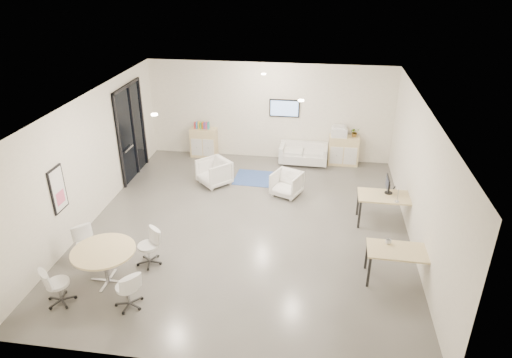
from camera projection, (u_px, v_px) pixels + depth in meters
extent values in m
cube|color=#53504B|center=(248.00, 238.00, 11.82)|extent=(8.00, 9.00, 0.80)
cube|color=white|center=(246.00, 86.00, 10.07)|extent=(8.00, 9.00, 0.80)
cube|color=white|center=(271.00, 108.00, 15.30)|extent=(8.00, 0.80, 3.20)
cube|color=white|center=(192.00, 308.00, 6.59)|extent=(8.00, 0.80, 3.20)
cube|color=white|center=(75.00, 158.00, 11.51)|extent=(0.80, 9.00, 3.20)
cube|color=white|center=(438.00, 180.00, 10.37)|extent=(0.80, 9.00, 3.20)
cube|color=black|center=(131.00, 131.00, 13.76)|extent=(0.02, 1.90, 2.85)
cube|color=black|center=(126.00, 86.00, 13.15)|extent=(0.06, 1.90, 0.08)
cube|color=black|center=(119.00, 142.00, 12.95)|extent=(0.06, 0.08, 2.85)
cube|color=black|center=(143.00, 122.00, 14.56)|extent=(0.06, 0.08, 2.85)
cube|color=black|center=(134.00, 130.00, 13.89)|extent=(0.06, 0.07, 2.85)
cube|color=#B2B2B7|center=(129.00, 149.00, 13.51)|extent=(0.04, 0.60, 0.05)
cube|color=black|center=(58.00, 189.00, 10.06)|extent=(0.04, 0.54, 1.04)
cube|color=white|center=(59.00, 189.00, 10.06)|extent=(0.01, 0.46, 0.96)
cube|color=#E25E82|center=(61.00, 197.00, 10.14)|extent=(0.01, 0.32, 0.30)
cube|color=black|center=(284.00, 108.00, 14.78)|extent=(0.98, 0.05, 0.58)
cube|color=#7FA1DB|center=(284.00, 108.00, 14.76)|extent=(0.90, 0.01, 0.50)
cylinder|color=#FFEAC6|center=(154.00, 115.00, 9.59)|extent=(0.14, 0.14, 0.03)
cylinder|color=#FFEAC6|center=(301.00, 100.00, 10.54)|extent=(0.14, 0.14, 0.03)
cylinder|color=#FFEAC6|center=(264.00, 74.00, 12.92)|extent=(0.14, 0.14, 0.03)
cube|color=tan|center=(204.00, 142.00, 15.49)|extent=(0.88, 0.44, 0.99)
cube|color=silver|center=(197.00, 147.00, 15.36)|extent=(0.37, 0.02, 0.59)
cube|color=silver|center=(208.00, 148.00, 15.31)|extent=(0.37, 0.02, 0.59)
cube|color=tan|center=(343.00, 150.00, 14.88)|extent=(0.97, 0.45, 0.97)
cube|color=silver|center=(336.00, 155.00, 14.75)|extent=(0.41, 0.02, 0.58)
cube|color=silver|center=(350.00, 156.00, 14.69)|extent=(0.41, 0.02, 0.58)
cube|color=red|center=(195.00, 125.00, 15.26)|extent=(0.04, 0.14, 0.22)
cube|color=#337FCC|center=(197.00, 125.00, 15.26)|extent=(0.04, 0.14, 0.22)
cube|color=gold|center=(199.00, 125.00, 15.25)|extent=(0.04, 0.14, 0.22)
cube|color=#4CB24C|center=(201.00, 125.00, 15.24)|extent=(0.04, 0.14, 0.22)
cube|color=#CC6619|center=(203.00, 126.00, 15.23)|extent=(0.04, 0.14, 0.22)
cube|color=purple|center=(205.00, 126.00, 15.22)|extent=(0.04, 0.14, 0.22)
cube|color=#E54C7F|center=(207.00, 126.00, 15.21)|extent=(0.04, 0.14, 0.22)
cube|color=teal|center=(209.00, 126.00, 15.20)|extent=(0.04, 0.14, 0.22)
cube|color=white|center=(339.00, 132.00, 14.63)|extent=(0.51, 0.43, 0.29)
cube|color=white|center=(340.00, 127.00, 14.56)|extent=(0.38, 0.32, 0.06)
cube|color=silver|center=(303.00, 157.00, 15.00)|extent=(1.56, 0.81, 0.29)
cube|color=silver|center=(304.00, 145.00, 15.14)|extent=(1.55, 0.21, 0.29)
cube|color=silver|center=(282.00, 152.00, 15.03)|extent=(0.15, 0.78, 0.58)
cube|color=silver|center=(325.00, 154.00, 14.84)|extent=(0.15, 0.78, 0.58)
cube|color=#314696|center=(262.00, 179.00, 14.07)|extent=(1.74, 1.20, 0.01)
imported|color=silver|center=(214.00, 171.00, 13.57)|extent=(1.13, 1.13, 0.85)
imported|color=silver|center=(287.00, 183.00, 12.97)|extent=(0.96, 0.93, 0.77)
cube|color=tan|center=(389.00, 197.00, 11.40)|extent=(1.53, 0.78, 0.04)
cube|color=black|center=(359.00, 215.00, 11.38)|extent=(0.05, 0.05, 0.75)
cube|color=black|center=(418.00, 219.00, 11.19)|extent=(0.05, 0.05, 0.75)
cube|color=black|center=(358.00, 202.00, 11.96)|extent=(0.05, 0.05, 0.75)
cube|color=black|center=(414.00, 206.00, 11.77)|extent=(0.05, 0.05, 0.75)
cube|color=tan|center=(403.00, 251.00, 9.36)|extent=(1.46, 0.76, 0.04)
cube|color=black|center=(369.00, 272.00, 9.34)|extent=(0.05, 0.05, 0.71)
cube|color=black|center=(437.00, 278.00, 9.16)|extent=(0.05, 0.05, 0.71)
cube|color=black|center=(367.00, 255.00, 9.88)|extent=(0.05, 0.05, 0.71)
cube|color=black|center=(431.00, 260.00, 9.71)|extent=(0.05, 0.05, 0.71)
cylinder|color=black|center=(388.00, 193.00, 11.52)|extent=(0.20, 0.20, 0.02)
cube|color=black|center=(389.00, 189.00, 11.47)|extent=(0.04, 0.03, 0.24)
cube|color=black|center=(388.00, 183.00, 11.41)|extent=(0.03, 0.50, 0.32)
cylinder|color=tan|center=(103.00, 251.00, 9.29)|extent=(1.30, 1.30, 0.04)
cylinder|color=#B2B2B7|center=(106.00, 267.00, 9.47)|extent=(0.10, 0.10, 0.75)
cube|color=#B2B2B7|center=(109.00, 281.00, 9.63)|extent=(0.76, 0.06, 0.03)
cube|color=#B2B2B7|center=(109.00, 281.00, 9.63)|extent=(0.06, 0.76, 0.03)
imported|color=#3F7F3F|center=(355.00, 133.00, 14.60)|extent=(0.35, 0.37, 0.24)
imported|color=#3F7F3F|center=(99.00, 256.00, 10.35)|extent=(0.22, 0.30, 0.12)
imported|color=white|center=(388.00, 241.00, 9.54)|extent=(0.12, 0.10, 0.12)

